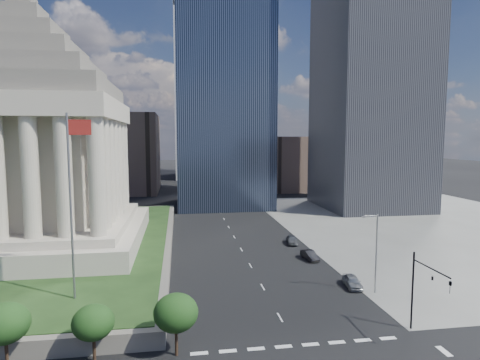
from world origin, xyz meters
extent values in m
plane|color=black|center=(0.00, 100.00, 0.00)|extent=(500.00, 500.00, 0.00)
cube|color=slate|center=(46.00, 60.00, 0.01)|extent=(68.00, 90.00, 0.03)
cylinder|color=slate|center=(-22.00, 24.00, 11.90)|extent=(0.24, 0.24, 20.00)
cube|color=maroon|center=(-20.80, 24.00, 20.40)|extent=(2.40, 0.05, 1.60)
cube|color=black|center=(2.00, 95.00, 30.00)|extent=(26.00, 26.00, 60.00)
cube|color=black|center=(42.00, 85.00, 50.00)|extent=(26.00, 28.00, 100.00)
cube|color=brown|center=(32.00, 130.00, 10.00)|extent=(20.00, 30.00, 20.00)
cube|color=brown|center=(-30.00, 130.00, 14.00)|extent=(24.00, 30.00, 28.00)
cylinder|color=black|center=(12.50, 15.50, 4.00)|extent=(0.18, 0.18, 8.00)
cylinder|color=black|center=(12.50, 12.75, 7.20)|extent=(0.14, 5.50, 0.14)
cube|color=black|center=(12.50, 10.00, 6.40)|extent=(0.30, 0.30, 1.10)
cylinder|color=slate|center=(13.50, 25.00, 5.00)|extent=(0.16, 0.16, 10.00)
cylinder|color=slate|center=(12.60, 25.00, 9.80)|extent=(1.80, 0.12, 0.12)
cube|color=slate|center=(11.70, 25.00, 9.70)|extent=(0.50, 0.22, 0.14)
imported|color=gray|center=(11.50, 27.22, 0.77)|extent=(2.35, 4.68, 1.53)
imported|color=black|center=(9.87, 39.53, 0.72)|extent=(4.52, 2.02, 1.44)
imported|color=#4E5155|center=(9.76, 49.29, 0.78)|extent=(2.50, 4.77, 1.55)
camera|label=1|loc=(-10.54, -20.34, 19.18)|focal=30.00mm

